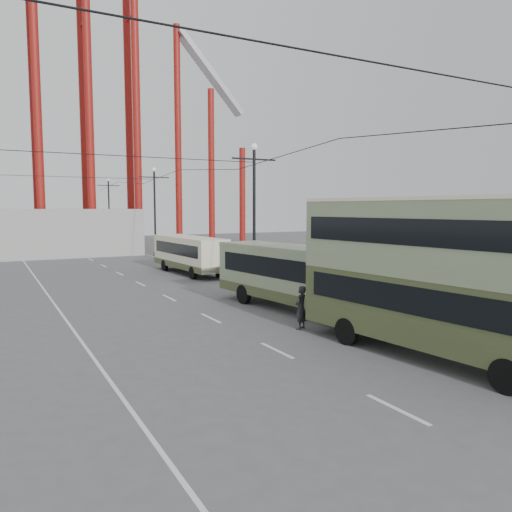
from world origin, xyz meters
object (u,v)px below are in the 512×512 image
double_decker_bus (434,269)px  single_decker_green (302,275)px  pedestrian (301,308)px  single_decker_cream (189,253)px

double_decker_bus → single_decker_green: double_decker_bus is taller
single_decker_green → pedestrian: size_ratio=6.25×
double_decker_bus → single_decker_green: bearing=81.1°
double_decker_bus → pedestrian: bearing=100.3°
double_decker_bus → pedestrian: 6.19m
single_decker_cream → pedestrian: (-2.31, -19.18, -0.70)m
pedestrian → single_decker_cream: bearing=-126.8°
single_decker_cream → pedestrian: single_decker_cream is taller
double_decker_bus → single_decker_cream: bearing=82.1°
double_decker_bus → single_decker_green: (0.37, 8.53, -1.27)m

